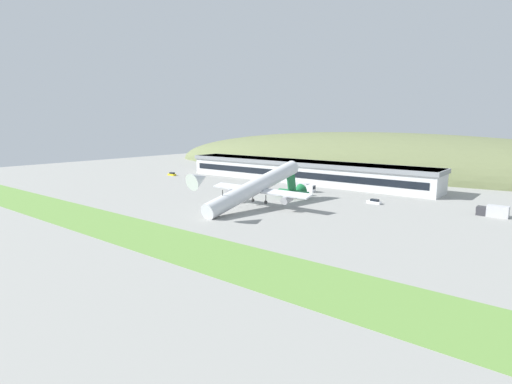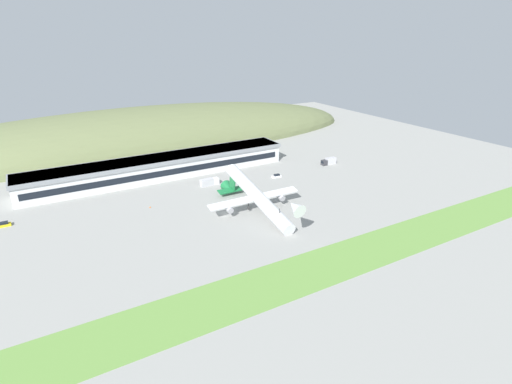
# 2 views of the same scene
# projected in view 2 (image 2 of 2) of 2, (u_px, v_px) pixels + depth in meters

# --- Properties ---
(ground_plane) EXTENTS (354.68, 354.68, 0.00)m
(ground_plane) POSITION_uv_depth(u_px,v_px,m) (225.00, 213.00, 143.70)
(ground_plane) COLOR gray
(grass_strip_foreground) EXTENTS (319.21, 16.83, 0.08)m
(grass_strip_foreground) POSITION_uv_depth(u_px,v_px,m) (298.00, 275.00, 107.47)
(grass_strip_foreground) COLOR #669342
(grass_strip_foreground) RESTS_ON ground_plane
(hill_backdrop) EXTENTS (288.41, 74.54, 41.44)m
(hill_backdrop) POSITION_uv_depth(u_px,v_px,m) (138.00, 144.00, 230.74)
(hill_backdrop) COLOR #667047
(hill_backdrop) RESTS_ON ground_plane
(terminal_building) EXTENTS (117.54, 15.82, 9.28)m
(terminal_building) POSITION_uv_depth(u_px,v_px,m) (161.00, 166.00, 177.47)
(terminal_building) COLOR silver
(terminal_building) RESTS_ON ground_plane
(cargo_airplane) EXTENTS (35.95, 52.64, 15.39)m
(cargo_airplane) POSITION_uv_depth(u_px,v_px,m) (256.00, 196.00, 142.89)
(cargo_airplane) COLOR silver
(service_car_0) EXTENTS (4.44, 1.84, 1.59)m
(service_car_0) POSITION_uv_depth(u_px,v_px,m) (4.00, 225.00, 133.95)
(service_car_0) COLOR gold
(service_car_0) RESTS_ON ground_plane
(service_car_1) EXTENTS (4.68, 2.06, 1.49)m
(service_car_1) POSITION_uv_depth(u_px,v_px,m) (276.00, 176.00, 178.75)
(service_car_1) COLOR silver
(service_car_1) RESTS_ON ground_plane
(fuel_truck) EXTENTS (7.86, 2.71, 3.16)m
(fuel_truck) POSITION_uv_depth(u_px,v_px,m) (329.00, 161.00, 196.01)
(fuel_truck) COLOR #333338
(fuel_truck) RESTS_ON ground_plane
(box_truck) EXTENTS (8.29, 2.86, 2.96)m
(box_truck) POSITION_uv_depth(u_px,v_px,m) (210.00, 182.00, 169.50)
(box_truck) COLOR silver
(box_truck) RESTS_ON ground_plane
(traffic_cone_0) EXTENTS (0.52, 0.52, 0.58)m
(traffic_cone_0) POSITION_uv_depth(u_px,v_px,m) (150.00, 207.00, 148.31)
(traffic_cone_0) COLOR orange
(traffic_cone_0) RESTS_ON ground_plane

